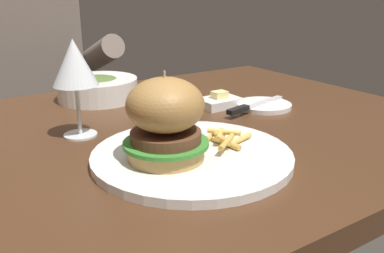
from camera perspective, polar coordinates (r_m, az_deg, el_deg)
name	(u,v)px	position (r m, az deg, el deg)	size (l,w,h in m)	color
dining_table	(157,177)	(0.85, -4.73, -6.75)	(1.18, 0.83, 0.74)	#472B19
main_plate	(192,156)	(0.68, 0.00, -3.95)	(0.32, 0.32, 0.01)	white
burger_sandwich	(165,119)	(0.63, -3.56, 0.96)	(0.13, 0.13, 0.13)	tan
fries_pile	(220,138)	(0.70, 3.78, -1.57)	(0.10, 0.12, 0.02)	#E0B251
wine_glass	(74,65)	(0.78, -15.41, 7.95)	(0.08, 0.08, 0.18)	silver
bread_plate	(264,105)	(0.97, 9.55, 2.80)	(0.12, 0.12, 0.01)	white
table_knife	(251,106)	(0.93, 7.90, 2.74)	(0.19, 0.06, 0.01)	silver
butter_dish	(219,102)	(0.97, 3.66, 3.33)	(0.09, 0.07, 0.04)	white
soup_bowl	(97,88)	(1.05, -12.57, 5.01)	(0.19, 0.19, 0.06)	white
diner_person	(24,130)	(1.46, -21.52, -0.40)	(0.51, 0.36, 1.18)	#282833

